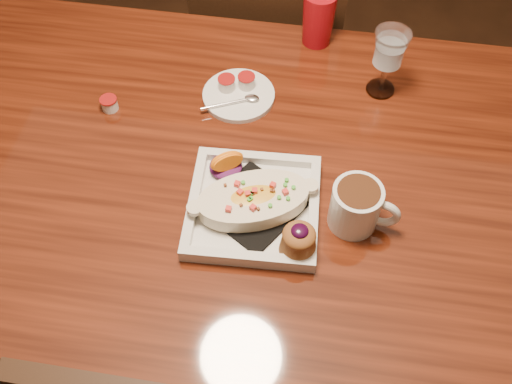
# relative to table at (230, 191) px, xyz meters

# --- Properties ---
(floor) EXTENTS (7.00, 7.00, 0.00)m
(floor) POSITION_rel_table_xyz_m (0.00, 0.00, -0.65)
(floor) COLOR #321D10
(floor) RESTS_ON ground
(table) EXTENTS (1.50, 0.90, 0.75)m
(table) POSITION_rel_table_xyz_m (0.00, 0.00, 0.00)
(table) COLOR #63220E
(table) RESTS_ON floor
(chair_far) EXTENTS (0.42, 0.42, 0.93)m
(chair_far) POSITION_rel_table_xyz_m (-0.00, 0.63, -0.15)
(chair_far) COLOR black
(chair_far) RESTS_ON floor
(plate) EXTENTS (0.26, 0.26, 0.08)m
(plate) POSITION_rel_table_xyz_m (0.08, -0.11, 0.13)
(plate) COLOR silver
(plate) RESTS_ON table
(coffee_mug) EXTENTS (0.13, 0.09, 0.10)m
(coffee_mug) POSITION_rel_table_xyz_m (0.26, -0.10, 0.15)
(coffee_mug) COLOR silver
(coffee_mug) RESTS_ON table
(goblet) EXTENTS (0.08, 0.08, 0.16)m
(goblet) POSITION_rel_table_xyz_m (0.29, 0.26, 0.21)
(goblet) COLOR silver
(goblet) RESTS_ON table
(saucer) EXTENTS (0.16, 0.16, 0.11)m
(saucer) POSITION_rel_table_xyz_m (-0.02, 0.19, 0.11)
(saucer) COLOR silver
(saucer) RESTS_ON table
(creamer_loose) EXTENTS (0.04, 0.04, 0.03)m
(creamer_loose) POSITION_rel_table_xyz_m (-0.28, 0.11, 0.11)
(creamer_loose) COLOR silver
(creamer_loose) RESTS_ON table
(red_tumbler) EXTENTS (0.08, 0.08, 0.13)m
(red_tumbler) POSITION_rel_table_xyz_m (0.14, 0.40, 0.16)
(red_tumbler) COLOR #A80C15
(red_tumbler) RESTS_ON table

